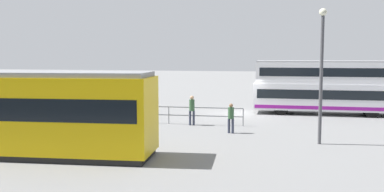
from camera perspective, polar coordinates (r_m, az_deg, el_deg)
The scene contains 7 objects.
ground_plane at distance 30.41m, azimuth 6.95°, elevation -2.52°, with size 160.00×160.00×0.00m, color gray.
double_decker_bus at distance 31.72m, azimuth 17.61°, elevation 1.16°, with size 10.26×2.51×3.82m.
pedestrian_near_railing at distance 25.64m, azimuth -0.01°, elevation -1.63°, with size 0.36×0.35×1.79m.
pedestrian_crossing at distance 23.16m, azimuth 5.22°, elevation -2.70°, with size 0.40×0.40×1.62m.
pedestrian_railing at distance 26.25m, azimuth -3.13°, elevation -2.11°, with size 9.17×0.40×1.08m.
info_sign at distance 27.80m, azimuth -15.15°, elevation -0.27°, with size 1.05×0.30×2.21m.
street_lamp at distance 20.92m, azimuth 16.91°, elevation 3.99°, with size 0.36×0.36×6.38m.
Camera 1 is at (-2.91, 29.97, 4.23)m, focal length 39.94 mm.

